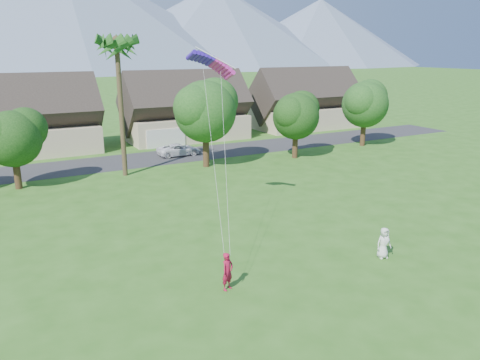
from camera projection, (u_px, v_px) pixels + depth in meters
ground at (351, 319)px, 20.13m from camera, size 500.00×500.00×0.00m
street at (130, 161)px, 48.88m from camera, size 90.00×7.00×0.01m
kite_flyer at (228, 271)px, 22.43m from camera, size 0.82×0.70×1.90m
watcher at (384, 243)px, 25.90m from camera, size 0.96×0.73×1.77m
parked_car at (179, 150)px, 51.22m from camera, size 4.74×2.22×1.31m
mountain_ridge at (22, 13)px, 236.93m from camera, size 540.00×240.00×70.00m
houses_row at (111, 117)px, 55.78m from camera, size 72.75×8.19×8.86m
tree_row at (133, 123)px, 41.89m from camera, size 62.27×6.67×8.45m
fan_palm at (116, 43)px, 40.13m from camera, size 3.00×3.00×13.80m
parafoil_kite at (212, 62)px, 29.01m from camera, size 3.11×1.19×0.50m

